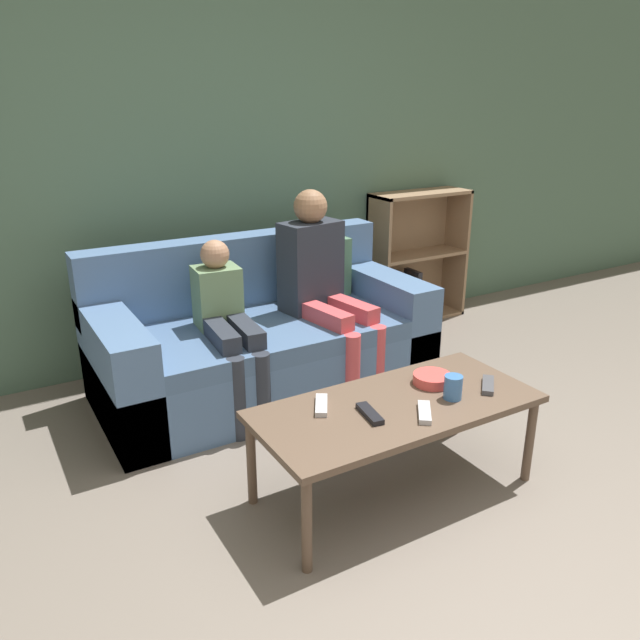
% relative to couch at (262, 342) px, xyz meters
% --- Properties ---
extents(ground_plane, '(22.00, 22.00, 0.00)m').
position_rel_couch_xyz_m(ground_plane, '(-0.05, -1.86, -0.29)').
color(ground_plane, '#70665B').
extents(wall_back, '(12.00, 0.06, 2.60)m').
position_rel_couch_xyz_m(wall_back, '(-0.05, 0.69, 1.01)').
color(wall_back, '#4C6B56').
rests_on(wall_back, ground_plane).
extents(couch, '(1.85, 0.89, 0.85)m').
position_rel_couch_xyz_m(couch, '(0.00, 0.00, 0.00)').
color(couch, '#4C6B93').
rests_on(couch, ground_plane).
extents(bookshelf, '(0.76, 0.28, 0.96)m').
position_rel_couch_xyz_m(bookshelf, '(1.49, 0.54, 0.12)').
color(bookshelf, '#8E7051').
rests_on(bookshelf, ground_plane).
extents(coffee_table, '(1.21, 0.55, 0.43)m').
position_rel_couch_xyz_m(coffee_table, '(0.05, -1.21, 0.10)').
color(coffee_table, brown).
rests_on(coffee_table, ground_plane).
extents(person_adult, '(0.40, 0.66, 1.13)m').
position_rel_couch_xyz_m(person_adult, '(0.34, -0.09, 0.36)').
color(person_adult, '#C6474C').
rests_on(person_adult, ground_plane).
extents(person_child, '(0.28, 0.63, 0.91)m').
position_rel_couch_xyz_m(person_child, '(-0.26, -0.14, 0.23)').
color(person_child, '#282D38').
rests_on(person_child, ground_plane).
extents(cup_near, '(0.08, 0.08, 0.10)m').
position_rel_couch_xyz_m(cup_near, '(0.28, -1.29, 0.19)').
color(cup_near, '#3D70B2').
rests_on(cup_near, coffee_table).
extents(tv_remote_0, '(0.14, 0.16, 0.02)m').
position_rel_couch_xyz_m(tv_remote_0, '(0.08, -1.34, 0.15)').
color(tv_remote_0, '#B7B7BC').
rests_on(tv_remote_0, coffee_table).
extents(tv_remote_1, '(0.07, 0.18, 0.02)m').
position_rel_couch_xyz_m(tv_remote_1, '(-0.11, -1.24, 0.15)').
color(tv_remote_1, black).
rests_on(tv_remote_1, coffee_table).
extents(tv_remote_2, '(0.13, 0.17, 0.02)m').
position_rel_couch_xyz_m(tv_remote_2, '(-0.24, -1.08, 0.15)').
color(tv_remote_2, '#B7B7BC').
rests_on(tv_remote_2, coffee_table).
extents(tv_remote_3, '(0.15, 0.15, 0.02)m').
position_rel_couch_xyz_m(tv_remote_3, '(0.48, -1.29, 0.15)').
color(tv_remote_3, '#47474C').
rests_on(tv_remote_3, coffee_table).
extents(snack_bowl, '(0.17, 0.17, 0.05)m').
position_rel_couch_xyz_m(snack_bowl, '(0.29, -1.14, 0.16)').
color(snack_bowl, '#DB4C47').
rests_on(snack_bowl, coffee_table).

